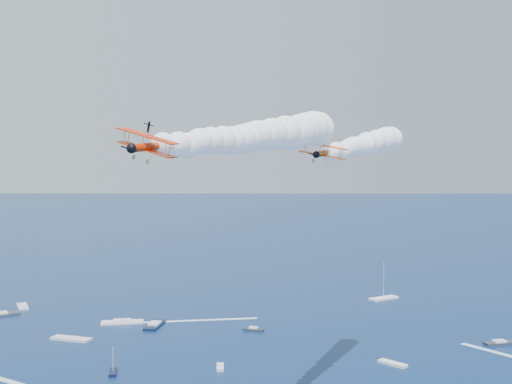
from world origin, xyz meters
name	(u,v)px	position (x,y,z in m)	size (l,w,h in m)	color
biplane_lead	(323,153)	(22.92, 37.14, 55.25)	(7.89, 8.85, 5.33)	#EE5B05
biplane_trail	(148,147)	(-16.06, 3.80, 55.68)	(6.75, 7.57, 4.56)	red
smoke_trail_lead	(364,145)	(42.16, 55.22, 57.23)	(40.20, 38.16, 10.06)	white
smoke_trail_trail	(257,136)	(3.84, 21.14, 57.66)	(41.38, 36.85, 10.06)	white
spectator_boats	(104,348)	(-4.14, 119.42, 0.35)	(207.34, 170.59, 0.70)	silver
boat_wakes	(258,352)	(35.66, 100.41, 0.03)	(141.05, 96.70, 0.04)	white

